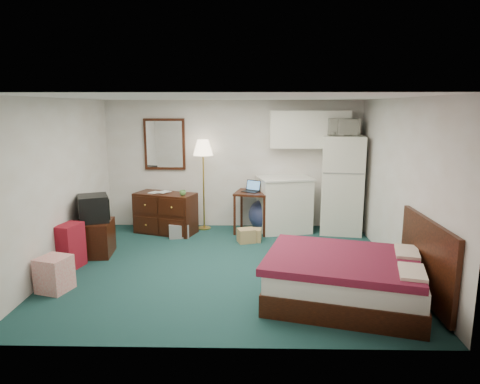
{
  "coord_description": "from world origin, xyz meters",
  "views": [
    {
      "loc": [
        0.3,
        -6.14,
        2.38
      ],
      "look_at": [
        0.17,
        0.31,
        1.08
      ],
      "focal_mm": 32.0,
      "sensor_mm": 36.0,
      "label": 1
    }
  ],
  "objects_px": {
    "desk": "(252,212)",
    "kitchen_counter": "(284,205)",
    "fridge": "(342,184)",
    "tv_stand": "(94,238)",
    "floor_lamp": "(204,185)",
    "bed": "(344,280)",
    "dresser": "(166,213)",
    "suitcase": "(70,246)"
  },
  "relations": [
    {
      "from": "desk",
      "to": "kitchen_counter",
      "type": "height_order",
      "value": "kitchen_counter"
    },
    {
      "from": "fridge",
      "to": "tv_stand",
      "type": "relative_size",
      "value": 3.03
    },
    {
      "from": "floor_lamp",
      "to": "tv_stand",
      "type": "xyz_separation_m",
      "value": [
        -1.63,
        -1.56,
        -0.6
      ]
    },
    {
      "from": "bed",
      "to": "tv_stand",
      "type": "height_order",
      "value": "bed"
    },
    {
      "from": "dresser",
      "to": "fridge",
      "type": "xyz_separation_m",
      "value": [
        3.35,
        0.15,
        0.54
      ]
    },
    {
      "from": "suitcase",
      "to": "floor_lamp",
      "type": "bearing_deg",
      "value": 64.56
    },
    {
      "from": "desk",
      "to": "bed",
      "type": "height_order",
      "value": "desk"
    },
    {
      "from": "dresser",
      "to": "tv_stand",
      "type": "bearing_deg",
      "value": -107.41
    },
    {
      "from": "fridge",
      "to": "tv_stand",
      "type": "distance_m",
      "value": 4.55
    },
    {
      "from": "bed",
      "to": "kitchen_counter",
      "type": "bearing_deg",
      "value": 114.39
    },
    {
      "from": "floor_lamp",
      "to": "tv_stand",
      "type": "height_order",
      "value": "floor_lamp"
    },
    {
      "from": "kitchen_counter",
      "to": "tv_stand",
      "type": "height_order",
      "value": "kitchen_counter"
    },
    {
      "from": "tv_stand",
      "to": "dresser",
      "type": "bearing_deg",
      "value": 48.22
    },
    {
      "from": "tv_stand",
      "to": "suitcase",
      "type": "distance_m",
      "value": 0.6
    },
    {
      "from": "floor_lamp",
      "to": "desk",
      "type": "height_order",
      "value": "floor_lamp"
    },
    {
      "from": "dresser",
      "to": "floor_lamp",
      "type": "height_order",
      "value": "floor_lamp"
    },
    {
      "from": "floor_lamp",
      "to": "suitcase",
      "type": "height_order",
      "value": "floor_lamp"
    },
    {
      "from": "dresser",
      "to": "suitcase",
      "type": "distance_m",
      "value": 2.13
    },
    {
      "from": "tv_stand",
      "to": "suitcase",
      "type": "xyz_separation_m",
      "value": [
        -0.15,
        -0.57,
        0.06
      ]
    },
    {
      "from": "desk",
      "to": "tv_stand",
      "type": "distance_m",
      "value": 2.92
    },
    {
      "from": "desk",
      "to": "bed",
      "type": "bearing_deg",
      "value": -57.38
    },
    {
      "from": "bed",
      "to": "tv_stand",
      "type": "xyz_separation_m",
      "value": [
        -3.69,
        1.64,
        -0.01
      ]
    },
    {
      "from": "tv_stand",
      "to": "suitcase",
      "type": "bearing_deg",
      "value": -110.23
    },
    {
      "from": "fridge",
      "to": "suitcase",
      "type": "xyz_separation_m",
      "value": [
        -4.42,
        -1.99,
        -0.59
      ]
    },
    {
      "from": "fridge",
      "to": "dresser",
      "type": "bearing_deg",
      "value": -167.91
    },
    {
      "from": "dresser",
      "to": "suitcase",
      "type": "bearing_deg",
      "value": -101.54
    },
    {
      "from": "desk",
      "to": "kitchen_counter",
      "type": "distance_m",
      "value": 0.63
    },
    {
      "from": "dresser",
      "to": "bed",
      "type": "xyz_separation_m",
      "value": [
        2.76,
        -2.91,
        -0.1
      ]
    },
    {
      "from": "dresser",
      "to": "floor_lamp",
      "type": "distance_m",
      "value": 0.9
    },
    {
      "from": "desk",
      "to": "suitcase",
      "type": "relative_size",
      "value": 1.18
    },
    {
      "from": "tv_stand",
      "to": "floor_lamp",
      "type": "bearing_deg",
      "value": 38.12
    },
    {
      "from": "dresser",
      "to": "desk",
      "type": "bearing_deg",
      "value": 21.89
    },
    {
      "from": "tv_stand",
      "to": "bed",
      "type": "bearing_deg",
      "value": -29.62
    },
    {
      "from": "kitchen_counter",
      "to": "fridge",
      "type": "xyz_separation_m",
      "value": [
        1.08,
        -0.03,
        0.41
      ]
    },
    {
      "from": "suitcase",
      "to": "kitchen_counter",
      "type": "bearing_deg",
      "value": 45.6
    },
    {
      "from": "dresser",
      "to": "tv_stand",
      "type": "distance_m",
      "value": 1.57
    },
    {
      "from": "desk",
      "to": "suitcase",
      "type": "height_order",
      "value": "desk"
    },
    {
      "from": "kitchen_counter",
      "to": "fridge",
      "type": "relative_size",
      "value": 0.55
    },
    {
      "from": "desk",
      "to": "kitchen_counter",
      "type": "xyz_separation_m",
      "value": [
        0.61,
        0.09,
        0.12
      ]
    },
    {
      "from": "dresser",
      "to": "bed",
      "type": "distance_m",
      "value": 4.01
    },
    {
      "from": "kitchen_counter",
      "to": "fridge",
      "type": "height_order",
      "value": "fridge"
    },
    {
      "from": "bed",
      "to": "dresser",
      "type": "bearing_deg",
      "value": 148.8
    }
  ]
}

